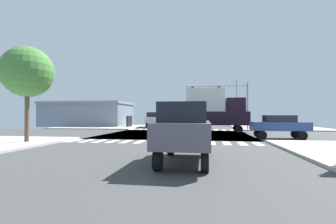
% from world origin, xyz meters
% --- Properties ---
extents(ground, '(90.00, 90.00, 0.05)m').
position_xyz_m(ground, '(0.00, 0.00, -0.03)').
color(ground, '#3E3F3E').
extents(sidewalk_corner_ne, '(12.00, 12.00, 0.14)m').
position_xyz_m(sidewalk_corner_ne, '(13.00, 12.00, 0.07)').
color(sidewalk_corner_ne, '#B2ADA3').
rests_on(sidewalk_corner_ne, ground).
extents(sidewalk_corner_nw, '(12.00, 12.00, 0.14)m').
position_xyz_m(sidewalk_corner_nw, '(-13.00, 12.00, 0.07)').
color(sidewalk_corner_nw, '#ACB29D').
rests_on(sidewalk_corner_nw, ground).
extents(crosswalk_near, '(13.50, 2.00, 0.01)m').
position_xyz_m(crosswalk_near, '(-0.25, -7.30, 0.00)').
color(crosswalk_near, white).
rests_on(crosswalk_near, ground).
extents(crosswalk_far, '(13.50, 2.00, 0.01)m').
position_xyz_m(crosswalk_far, '(-0.25, 7.30, 0.00)').
color(crosswalk_far, white).
rests_on(crosswalk_far, ground).
extents(traffic_signal_mast, '(7.91, 0.55, 6.01)m').
position_xyz_m(traffic_signal_mast, '(4.96, 7.29, 4.49)').
color(traffic_signal_mast, gray).
rests_on(traffic_signal_mast, ground).
extents(street_lamp, '(1.78, 0.32, 7.95)m').
position_xyz_m(street_lamp, '(8.13, 19.34, 4.76)').
color(street_lamp, gray).
rests_on(street_lamp, ground).
extents(bank_building, '(15.46, 8.37, 4.12)m').
position_xyz_m(bank_building, '(-17.04, 14.81, 2.07)').
color(bank_building, gray).
rests_on(bank_building, ground).
extents(sidewalk_tree, '(3.33, 3.33, 6.42)m').
position_xyz_m(sidewalk_tree, '(-8.85, -9.49, 4.73)').
color(sidewalk_tree, brown).
rests_on(sidewalk_tree, ground).
extents(suv_nearside_1, '(1.96, 4.60, 2.34)m').
position_xyz_m(suv_nearside_1, '(2.00, -14.16, 1.39)').
color(suv_nearside_1, black).
rests_on(suv_nearside_1, ground).
extents(sedan_crossing_1, '(4.30, 1.80, 1.88)m').
position_xyz_m(sedan_crossing_1, '(8.68, -3.50, 1.12)').
color(sedan_crossing_1, black).
rests_on(sedan_crossing_1, ground).
extents(suv_queued_2, '(1.96, 4.60, 2.34)m').
position_xyz_m(suv_queued_2, '(-2.00, 22.27, 1.39)').
color(suv_queued_2, black).
rests_on(suv_queued_2, ground).
extents(pickup_leading_2, '(2.00, 5.10, 2.35)m').
position_xyz_m(pickup_leading_2, '(-5.00, 18.38, 1.29)').
color(pickup_leading_2, black).
rests_on(pickup_leading_2, ground).
extents(suv_trailing_3, '(1.96, 4.60, 2.34)m').
position_xyz_m(suv_trailing_3, '(-5.00, 12.81, 1.39)').
color(suv_trailing_3, black).
rests_on(suv_trailing_3, ground).
extents(box_truck_middle_1, '(7.20, 2.40, 4.85)m').
position_xyz_m(box_truck_middle_1, '(3.74, 3.50, 2.56)').
color(box_truck_middle_1, black).
rests_on(box_truck_middle_1, ground).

